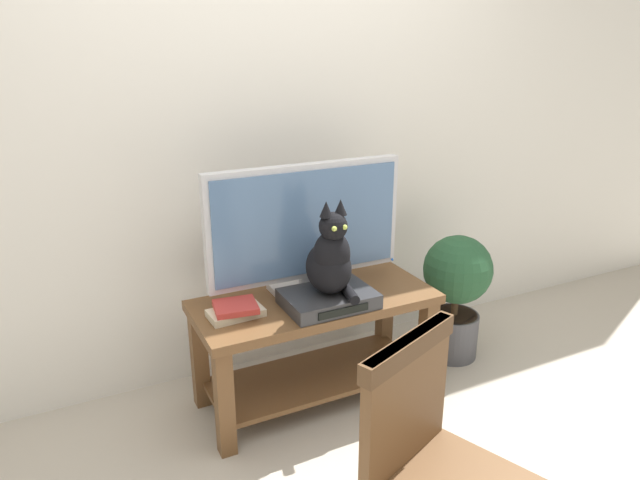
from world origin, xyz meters
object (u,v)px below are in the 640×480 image
Objects in this scene: wooden_chair at (435,466)px; book_stack at (236,310)px; media_box at (329,299)px; potted_plant at (456,288)px; tv at (306,226)px; cat at (330,259)px; tv_stand at (315,331)px.

book_stack is (-0.21, 1.12, 0.03)m from wooden_chair.
media_box is 0.58× the size of potted_plant.
tv is at bearing 15.97° from book_stack.
cat is at bearing -13.20° from book_stack.
wooden_chair is 1.56m from potted_plant.
media_box is (0.02, -0.10, 0.20)m from tv_stand.
cat reaches higher than potted_plant.
media_box is 0.86m from potted_plant.
potted_plant is (0.85, -0.06, -0.45)m from tv.
wooden_chair is (-0.20, -1.03, -0.23)m from cat.
tv is 1.37× the size of potted_plant.
tv is at bearing 95.46° from cat.
tv_stand is at bearing 81.05° from wooden_chair.
book_stack is 0.35× the size of potted_plant.
cat is (0.00, -0.01, 0.19)m from media_box.
potted_plant is at bearing 48.59° from wooden_chair.
cat is 1.07m from wooden_chair.
potted_plant is (0.83, 0.14, -0.36)m from cat.
wooden_chair is 1.30× the size of potted_plant.
potted_plant reaches higher than media_box.
tv is at bearing 95.52° from media_box.
tv_stand is 1.24× the size of wooden_chair.
tv is (0.00, 0.09, 0.49)m from tv_stand.
tv_stand is at bearing 99.95° from cat.
tv reaches higher than potted_plant.
tv is 0.96m from potted_plant.
media_box is 0.44× the size of wooden_chair.
tv reaches higher than media_box.
tv is 1.28m from wooden_chair.
book_stack reaches higher than tv_stand.
tv_stand is at bearing -90.02° from tv.
cat is at bearing -170.36° from potted_plant.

